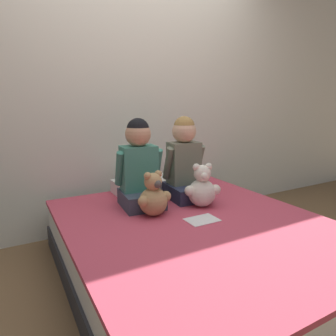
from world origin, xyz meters
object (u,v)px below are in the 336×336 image
at_px(bed, 198,250).
at_px(sign_card, 202,220).
at_px(child_on_left, 139,167).
at_px(teddy_bear_held_by_right_child, 202,188).
at_px(child_on_right, 185,161).
at_px(pillow_at_headboard, 147,185).
at_px(teddy_bear_held_by_left_child, 153,197).

xyz_separation_m(bed, sign_card, (0.04, 0.02, 0.19)).
relative_size(child_on_left, teddy_bear_held_by_right_child, 1.99).
xyz_separation_m(bed, child_on_right, (0.20, 0.49, 0.49)).
distance_m(pillow_at_headboard, sign_card, 0.76).
bearing_deg(child_on_left, bed, -62.89).
bearing_deg(bed, child_on_right, 67.86).
relative_size(teddy_bear_held_by_left_child, sign_card, 1.47).
distance_m(bed, pillow_at_headboard, 0.81).
xyz_separation_m(child_on_left, child_on_right, (0.39, 0.00, 0.00)).
relative_size(child_on_left, child_on_right, 0.99).
relative_size(pillow_at_headboard, sign_card, 2.69).
height_order(teddy_bear_held_by_left_child, sign_card, teddy_bear_held_by_left_child).
bearing_deg(sign_card, bed, -156.34).
bearing_deg(child_on_right, pillow_at_headboard, 129.25).
distance_m(child_on_left, sign_card, 0.60).
relative_size(teddy_bear_held_by_right_child, sign_card, 1.55).
xyz_separation_m(child_on_right, pillow_at_headboard, (-0.20, 0.28, -0.24)).
relative_size(bed, child_on_left, 2.93).
height_order(bed, child_on_left, child_on_left).
relative_size(bed, teddy_bear_held_by_right_child, 5.84).
xyz_separation_m(bed, teddy_bear_held_by_left_child, (-0.20, 0.25, 0.32)).
xyz_separation_m(teddy_bear_held_by_left_child, teddy_bear_held_by_right_child, (0.39, -0.01, 0.01)).
bearing_deg(child_on_right, teddy_bear_held_by_left_child, -145.08).
relative_size(bed, sign_card, 9.02).
bearing_deg(bed, teddy_bear_held_by_right_child, 50.98).
bearing_deg(pillow_at_headboard, teddy_bear_held_by_right_child, -69.68).
bearing_deg(child_on_left, pillow_at_headboard, 61.09).
relative_size(child_on_right, teddy_bear_held_by_right_child, 2.00).
distance_m(bed, teddy_bear_held_by_left_child, 0.45).
height_order(bed, pillow_at_headboard, pillow_at_headboard).
bearing_deg(child_on_right, teddy_bear_held_by_right_child, -86.81).
height_order(child_on_right, pillow_at_headboard, child_on_right).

